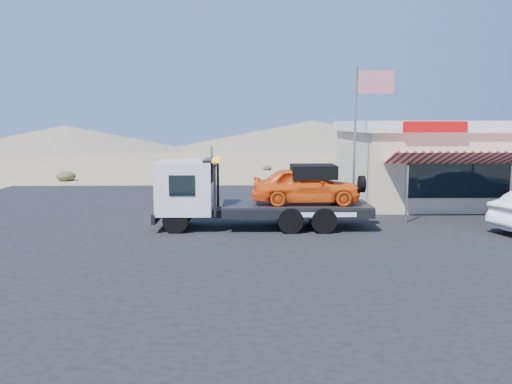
% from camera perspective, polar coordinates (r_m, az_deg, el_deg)
% --- Properties ---
extents(ground, '(120.00, 120.00, 0.00)m').
position_cam_1_polar(ground, '(15.94, -2.39, -5.99)').
color(ground, '#937D53').
rests_on(ground, ground).
extents(asphalt_lot, '(32.00, 24.00, 0.02)m').
position_cam_1_polar(asphalt_lot, '(18.93, 3.90, -3.75)').
color(asphalt_lot, black).
rests_on(asphalt_lot, ground).
extents(tow_truck, '(7.64, 2.27, 2.56)m').
position_cam_1_polar(tow_truck, '(18.11, 0.11, 0.13)').
color(tow_truck, black).
rests_on(tow_truck, asphalt_lot).
extents(jerky_store, '(10.40, 9.97, 3.90)m').
position_cam_1_polar(jerky_store, '(26.51, 21.45, 3.38)').
color(jerky_store, beige).
rests_on(jerky_store, asphalt_lot).
extents(flagpole, '(1.55, 0.10, 6.00)m').
position_cam_1_polar(flagpole, '(20.48, 11.92, 7.56)').
color(flagpole, '#99999E').
rests_on(flagpole, asphalt_lot).
extents(distant_hills, '(126.00, 48.00, 4.20)m').
position_cam_1_polar(distant_hills, '(71.36, -9.24, 6.23)').
color(distant_hills, '#726B59').
rests_on(distant_hills, ground).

